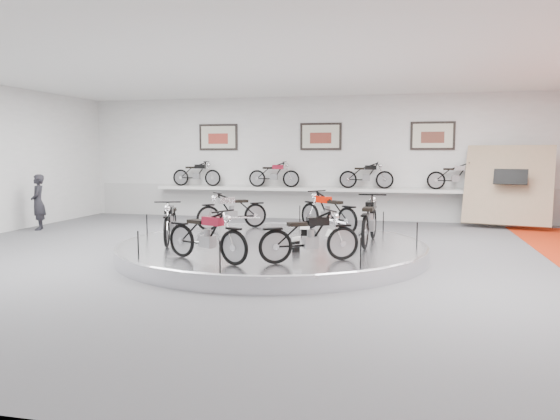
% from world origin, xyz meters
% --- Properties ---
extents(floor, '(16.00, 16.00, 0.00)m').
position_xyz_m(floor, '(0.00, 0.00, 0.00)').
color(floor, '#565759').
rests_on(floor, ground).
extents(ceiling, '(16.00, 16.00, 0.00)m').
position_xyz_m(ceiling, '(0.00, 0.00, 4.00)').
color(ceiling, white).
rests_on(ceiling, wall_back).
extents(wall_back, '(16.00, 0.00, 16.00)m').
position_xyz_m(wall_back, '(0.00, 7.00, 2.00)').
color(wall_back, white).
rests_on(wall_back, floor).
extents(wall_front, '(16.00, 0.00, 16.00)m').
position_xyz_m(wall_front, '(0.00, -7.00, 2.00)').
color(wall_front, white).
rests_on(wall_front, floor).
extents(dado_band, '(15.68, 0.04, 1.10)m').
position_xyz_m(dado_band, '(0.00, 6.98, 0.55)').
color(dado_band, '#BCBCBA').
rests_on(dado_band, floor).
extents(display_platform, '(6.40, 6.40, 0.30)m').
position_xyz_m(display_platform, '(0.00, 0.30, 0.15)').
color(display_platform, silver).
rests_on(display_platform, floor).
extents(platform_rim, '(6.40, 6.40, 0.10)m').
position_xyz_m(platform_rim, '(0.00, 0.30, 0.27)').
color(platform_rim, '#B2B2BA').
rests_on(platform_rim, display_platform).
extents(shelf, '(11.00, 0.55, 0.10)m').
position_xyz_m(shelf, '(0.00, 6.70, 1.00)').
color(shelf, silver).
rests_on(shelf, wall_back).
extents(poster_left, '(1.35, 0.06, 0.88)m').
position_xyz_m(poster_left, '(-3.50, 6.96, 2.70)').
color(poster_left, beige).
rests_on(poster_left, wall_back).
extents(poster_center, '(1.35, 0.06, 0.88)m').
position_xyz_m(poster_center, '(0.00, 6.96, 2.70)').
color(poster_center, beige).
rests_on(poster_center, wall_back).
extents(poster_right, '(1.35, 0.06, 0.88)m').
position_xyz_m(poster_right, '(3.50, 6.96, 2.70)').
color(poster_right, beige).
rests_on(poster_right, wall_back).
extents(display_panel, '(2.56, 1.52, 2.30)m').
position_xyz_m(display_panel, '(5.60, 6.10, 1.25)').
color(display_panel, tan).
rests_on(display_panel, floor).
extents(shelf_bike_a, '(1.22, 0.43, 0.73)m').
position_xyz_m(shelf_bike_a, '(-4.20, 6.70, 1.42)').
color(shelf_bike_a, black).
rests_on(shelf_bike_a, shelf).
extents(shelf_bike_b, '(1.22, 0.43, 0.73)m').
position_xyz_m(shelf_bike_b, '(-1.50, 6.70, 1.42)').
color(shelf_bike_b, maroon).
rests_on(shelf_bike_b, shelf).
extents(shelf_bike_c, '(1.22, 0.43, 0.73)m').
position_xyz_m(shelf_bike_c, '(1.50, 6.70, 1.42)').
color(shelf_bike_c, black).
rests_on(shelf_bike_c, shelf).
extents(shelf_bike_d, '(1.22, 0.43, 0.73)m').
position_xyz_m(shelf_bike_d, '(4.20, 6.70, 1.42)').
color(shelf_bike_d, '#BDBCC1').
rests_on(shelf_bike_d, shelf).
extents(bike_a, '(0.71, 1.75, 1.01)m').
position_xyz_m(bike_a, '(2.00, 0.59, 0.80)').
color(bike_a, black).
rests_on(bike_a, display_platform).
extents(bike_b, '(1.64, 1.49, 0.97)m').
position_xyz_m(bike_b, '(0.92, 2.17, 0.78)').
color(bike_b, red).
rests_on(bike_b, display_platform).
extents(bike_c, '(1.56, 1.43, 0.92)m').
position_xyz_m(bike_c, '(-1.44, 2.04, 0.76)').
color(bike_c, '#BDBCC1').
rests_on(bike_c, display_platform).
extents(bike_d, '(0.98, 1.63, 0.91)m').
position_xyz_m(bike_d, '(-2.08, -0.18, 0.75)').
color(bike_d, black).
rests_on(bike_d, display_platform).
extents(bike_e, '(1.65, 1.12, 0.92)m').
position_xyz_m(bike_e, '(-0.63, -1.90, 0.76)').
color(bike_e, maroon).
rests_on(bike_e, display_platform).
extents(bike_f, '(1.60, 1.22, 0.90)m').
position_xyz_m(bike_f, '(1.12, -1.57, 0.75)').
color(bike_f, black).
rests_on(bike_f, display_platform).
extents(visitor, '(0.62, 0.69, 1.57)m').
position_xyz_m(visitor, '(-7.40, 2.72, 0.79)').
color(visitor, black).
rests_on(visitor, floor).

